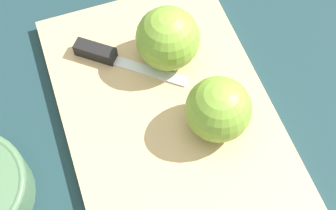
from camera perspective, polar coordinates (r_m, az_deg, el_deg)
ground_plane at (r=0.65m, az=-0.00°, el=-1.58°), size 4.00×4.00×0.00m
cutting_board at (r=0.64m, az=-0.00°, el=-1.23°), size 0.47×0.35×0.02m
apple_half_left at (r=0.59m, az=6.13°, el=-0.53°), size 0.09×0.09×0.09m
apple_half_right at (r=0.64m, az=-0.00°, el=8.11°), size 0.09×0.09×0.09m
knife at (r=0.68m, az=-7.69°, el=6.06°), size 0.14×0.12×0.02m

